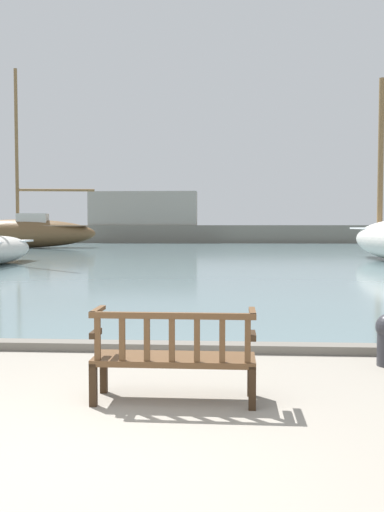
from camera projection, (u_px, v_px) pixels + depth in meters
The scene contains 6 objects.
ground_plane at pixel (55, 467), 4.12m from camera, with size 160.00×160.00×0.00m, color gray.
harbor_water at pixel (213, 246), 47.97m from camera, with size 100.00×80.00×0.08m, color slate.
quay_edge_kerb at pixel (139, 346), 7.96m from camera, with size 40.00×0.30×0.12m, color slate.
park_bench at pixel (174, 355), 5.62m from camera, with size 1.60×0.53×0.92m.
sailboat_centre_channel at pixel (22, 231), 42.95m from camera, with size 13.38×3.97×13.33m.
far_breakwater at pixel (199, 229), 55.55m from camera, with size 56.48×2.40×5.08m.
Camera 1 is at (1.24, -3.96, 1.75)m, focal length 40.00 mm.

